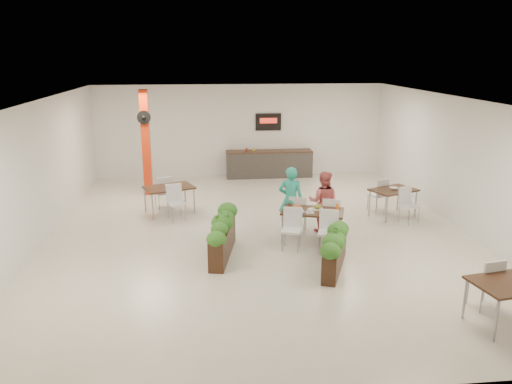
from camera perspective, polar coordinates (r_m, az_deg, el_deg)
ground at (r=12.19m, az=0.25°, el=-4.69°), size 12.00×12.00×0.00m
room_shell at (r=11.64m, az=0.27°, el=4.61°), size 10.10×12.10×3.22m
red_column at (r=15.47m, az=-12.46°, el=5.62°), size 0.40×0.41×3.20m
service_counter at (r=17.56m, az=1.51°, el=3.32°), size 3.00×0.64×2.20m
main_table at (r=11.52m, az=6.43°, el=-2.66°), size 1.66×1.92×0.92m
diner_man at (r=12.00m, az=3.98°, el=-0.92°), size 0.69×0.56×1.64m
diner_woman at (r=12.18m, az=7.69°, el=-1.10°), size 0.87×0.77×1.51m
planter_left at (r=10.71m, az=-3.85°, el=-4.71°), size 0.70×1.95×1.03m
planter_right at (r=10.17m, az=9.01°, el=-6.18°), size 0.92×1.68×0.92m
side_table_a at (r=13.67m, az=-9.91°, el=0.13°), size 1.49×1.66×0.92m
side_table_b at (r=13.71m, az=15.42°, el=-0.20°), size 1.36×1.65×0.92m
side_table_c at (r=9.00m, az=27.24°, el=-9.81°), size 1.38×1.67×0.92m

